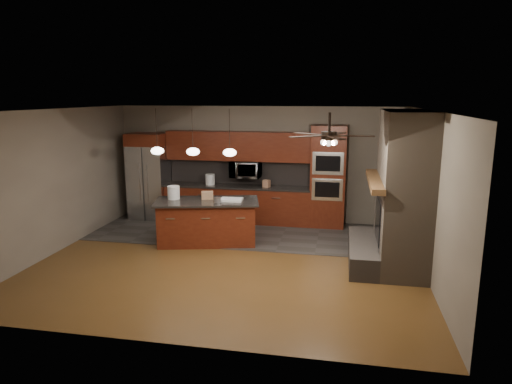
% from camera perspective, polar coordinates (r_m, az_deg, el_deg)
% --- Properties ---
extents(ground, '(7.00, 7.00, 0.00)m').
position_cam_1_polar(ground, '(8.71, -3.30, -8.56)').
color(ground, brown).
rests_on(ground, ground).
extents(ceiling, '(7.00, 6.00, 0.02)m').
position_cam_1_polar(ceiling, '(8.16, -3.54, 10.19)').
color(ceiling, white).
rests_on(ceiling, back_wall).
extents(back_wall, '(7.00, 0.02, 2.80)m').
position_cam_1_polar(back_wall, '(11.21, 0.34, 3.52)').
color(back_wall, slate).
rests_on(back_wall, ground).
extents(right_wall, '(0.02, 6.00, 2.80)m').
position_cam_1_polar(right_wall, '(8.21, 21.01, -0.44)').
color(right_wall, slate).
rests_on(right_wall, ground).
extents(left_wall, '(0.02, 6.00, 2.80)m').
position_cam_1_polar(left_wall, '(9.77, -23.74, 1.23)').
color(left_wall, slate).
rests_on(left_wall, ground).
extents(slate_tile_patch, '(7.00, 2.40, 0.01)m').
position_cam_1_polar(slate_tile_patch, '(10.37, -0.88, -5.11)').
color(slate_tile_patch, '#383532').
rests_on(slate_tile_patch, ground).
extents(fireplace_column, '(1.30, 2.10, 2.80)m').
position_cam_1_polar(fireplace_column, '(8.55, 17.45, -0.43)').
color(fireplace_column, '#6E5E4E').
rests_on(fireplace_column, ground).
extents(back_cabinetry, '(3.59, 0.64, 2.20)m').
position_cam_1_polar(back_cabinetry, '(11.14, -2.30, 0.82)').
color(back_cabinetry, '#5D2211').
rests_on(back_cabinetry, ground).
extents(oven_tower, '(0.80, 0.63, 2.38)m').
position_cam_1_polar(oven_tower, '(10.76, 8.98, 1.89)').
color(oven_tower, '#5D2211').
rests_on(oven_tower, ground).
extents(microwave, '(0.73, 0.41, 0.50)m').
position_cam_1_polar(microwave, '(11.03, -1.30, 2.85)').
color(microwave, silver).
rests_on(microwave, back_cabinetry).
extents(refrigerator, '(0.92, 0.75, 2.14)m').
position_cam_1_polar(refrigerator, '(11.70, -13.22, 1.93)').
color(refrigerator, silver).
rests_on(refrigerator, ground).
extents(kitchen_island, '(2.30, 1.43, 0.92)m').
position_cam_1_polar(kitchen_island, '(9.60, -6.13, -3.71)').
color(kitchen_island, '#5D2211').
rests_on(kitchen_island, ground).
extents(white_bucket, '(0.33, 0.33, 0.27)m').
position_cam_1_polar(white_bucket, '(9.71, -10.26, -0.06)').
color(white_bucket, white).
rests_on(white_bucket, kitchen_island).
extents(paint_can, '(0.21, 0.21, 0.10)m').
position_cam_1_polar(paint_can, '(9.29, -4.79, -0.99)').
color(paint_can, silver).
rests_on(paint_can, kitchen_island).
extents(paint_tray, '(0.47, 0.34, 0.05)m').
position_cam_1_polar(paint_tray, '(9.42, -3.11, -0.97)').
color(paint_tray, silver).
rests_on(paint_tray, kitchen_island).
extents(cardboard_box, '(0.29, 0.24, 0.15)m').
position_cam_1_polar(cardboard_box, '(9.63, -6.10, -0.40)').
color(cardboard_box, '#9F7452').
rests_on(cardboard_box, kitchen_island).
extents(counter_bucket, '(0.23, 0.23, 0.26)m').
position_cam_1_polar(counter_bucket, '(11.25, -5.76, 1.58)').
color(counter_bucket, white).
rests_on(counter_bucket, back_cabinetry).
extents(counter_box, '(0.19, 0.17, 0.17)m').
position_cam_1_polar(counter_box, '(10.89, 1.32, 1.06)').
color(counter_box, '#A57355').
rests_on(counter_box, back_cabinetry).
extents(pendant_left, '(0.26, 0.26, 0.92)m').
position_cam_1_polar(pendant_left, '(9.41, -12.23, 5.08)').
color(pendant_left, black).
rests_on(pendant_left, ceiling).
extents(pendant_center, '(0.26, 0.26, 0.92)m').
position_cam_1_polar(pendant_center, '(9.14, -7.88, 5.05)').
color(pendant_center, black).
rests_on(pendant_center, ceiling).
extents(pendant_right, '(0.26, 0.26, 0.92)m').
position_cam_1_polar(pendant_right, '(8.93, -3.30, 4.98)').
color(pendant_right, black).
rests_on(pendant_right, ceiling).
extents(ceiling_fan, '(1.27, 1.33, 0.41)m').
position_cam_1_polar(ceiling_fan, '(7.13, 9.12, 7.04)').
color(ceiling_fan, black).
rests_on(ceiling_fan, ceiling).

